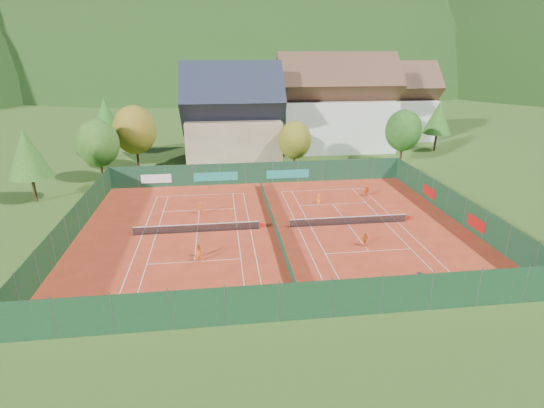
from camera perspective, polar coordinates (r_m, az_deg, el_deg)
The scene contains 34 objects.
ground at distance 44.48m, azimuth 0.33°, elevation -3.33°, with size 600.00×600.00×0.00m, color #2E4F18.
clay_pad at distance 44.47m, azimuth 0.33°, elevation -3.30°, with size 40.00×32.00×0.01m, color #B3321A.
court_markings_left at distance 44.22m, azimuth -10.03°, elevation -3.76°, with size 11.03×23.83×0.00m.
court_markings_right at distance 46.13m, azimuth 10.24°, elevation -2.74°, with size 11.03×23.83×0.00m.
tennis_net_left at distance 44.01m, azimuth -9.87°, elevation -3.16°, with size 13.30×0.10×1.02m.
tennis_net_right at distance 45.99m, azimuth 10.46°, elevation -2.16°, with size 13.30×0.10×1.02m.
court_divider at distance 44.28m, azimuth 0.33°, elevation -2.71°, with size 0.03×28.80×1.00m.
fence_north at distance 58.93m, azimuth -2.16°, elevation 4.16°, with size 40.00×0.10×3.00m.
fence_south at distance 29.83m, azimuth 4.48°, elevation -12.86°, with size 40.00×0.04×3.00m.
fence_west at distance 45.95m, azimuth -25.26°, elevation -2.53°, with size 0.04×32.00×3.00m.
fence_east at distance 50.47m, azimuth 23.45°, elevation -0.32°, with size 0.09×32.00×3.00m.
chalet at distance 71.34m, azimuth -5.34°, elevation 11.16°, with size 16.20×12.00×16.00m.
hotel_block_a at distance 80.04m, azimuth 8.53°, elevation 12.56°, with size 21.60×11.00×17.25m.
hotel_block_b at distance 92.22m, azimuth 15.77°, elevation 12.55°, with size 17.28×10.00×15.50m.
tree_west_front at distance 63.87m, azimuth -22.37°, elevation 7.55°, with size 5.72×5.72×8.69m.
tree_west_mid at distance 68.61m, azimuth -17.97°, elevation 9.45°, with size 6.44×6.44×9.78m.
tree_west_back at distance 77.50m, azimuth -21.45°, elevation 10.69°, with size 5.60×5.60×10.00m.
tree_center at distance 64.78m, azimuth 3.07°, elevation 8.58°, with size 5.01×5.01×7.60m.
tree_east_front at distance 71.88m, azimuth 17.25°, elevation 9.43°, with size 5.72×5.72×8.69m.
tree_east_mid at distance 83.27m, azimuth 21.47°, elevation 10.78°, with size 5.04×5.04×9.00m.
tree_west_side at distance 58.27m, azimuth -30.07°, elevation 5.93°, with size 5.04×5.04×9.00m.
tree_east_back at distance 87.03m, azimuth 14.30°, elevation 12.35°, with size 7.15×7.15×10.86m.
mountain_backdrop at distance 281.90m, azimuth -0.19°, elevation 8.47°, with size 820.00×530.00×242.00m.
ball_hopper at distance 36.71m, azimuth 19.26°, elevation -8.96°, with size 0.34×0.34×0.80m.
loose_ball_0 at distance 41.08m, azimuth -11.76°, elevation -5.79°, with size 0.07×0.07×0.07m, color #CCD833.
loose_ball_1 at distance 35.33m, azimuth 15.12°, elevation -10.66°, with size 0.07×0.07×0.07m, color #CCD833.
loose_ball_2 at distance 47.90m, azimuth 3.05°, elevation -1.52°, with size 0.07×0.07×0.07m, color #CCD833.
loose_ball_3 at distance 53.68m, azimuth -5.49°, elevation 0.85°, with size 0.07×0.07×0.07m, color #CCD833.
player_left_near at distance 38.02m, azimuth -9.85°, elevation -6.87°, with size 0.46×0.30×1.25m, color orange.
player_left_mid at distance 38.76m, azimuth -9.82°, elevation -6.28°, with size 0.63×0.49×1.30m, color #DD5513.
player_left_far at distance 48.56m, azimuth -9.53°, elevation -0.58°, with size 0.96×0.55×1.48m, color #D45912.
player_right_near at distance 41.29m, azimuth 12.39°, elevation -4.69°, with size 0.81×0.34×1.37m, color #D85B13.
player_right_far_a at distance 51.51m, azimuth 6.31°, elevation 0.68°, with size 0.61×0.40×1.26m, color orange.
player_right_far_b at distance 55.17m, azimuth 12.61°, elevation 1.69°, with size 1.25×0.40×1.35m, color orange.
Camera 1 is at (-5.40, -40.42, 17.75)m, focal length 28.00 mm.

